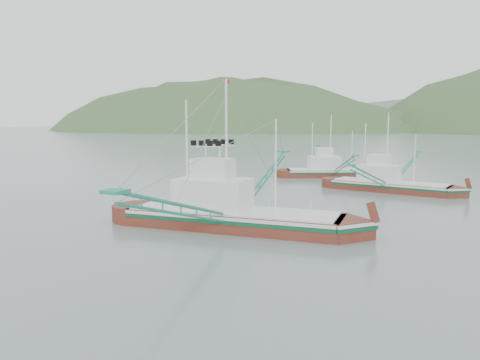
% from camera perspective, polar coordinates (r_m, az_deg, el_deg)
% --- Properties ---
extents(ground, '(1200.00, 1200.00, 0.00)m').
position_cam_1_polar(ground, '(36.97, -3.91, -5.99)').
color(ground, slate).
rests_on(ground, ground).
extents(main_boat, '(17.44, 30.99, 12.56)m').
position_cam_1_polar(main_boat, '(36.93, -1.24, -3.14)').
color(main_boat, '#5A2013').
rests_on(main_boat, ground).
extents(bg_boat_right, '(14.27, 24.82, 10.14)m').
position_cam_1_polar(bg_boat_right, '(59.05, 17.68, 0.34)').
color(bg_boat_right, '#5A2013').
rests_on(bg_boat_right, ground).
extents(bg_boat_far, '(14.63, 23.80, 10.21)m').
position_cam_1_polar(bg_boat_far, '(72.26, 11.21, 2.03)').
color(bg_boat_far, '#5A2013').
rests_on(bg_boat_far, ground).
extents(headland_left, '(448.00, 308.00, 210.00)m').
position_cam_1_polar(headland_left, '(438.55, -2.04, 6.08)').
color(headland_left, '#38582D').
rests_on(headland_left, ground).
extents(ridge_distant, '(960.00, 400.00, 240.00)m').
position_cam_1_polar(ridge_distant, '(591.77, 26.07, 5.65)').
color(ridge_distant, slate).
rests_on(ridge_distant, ground).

